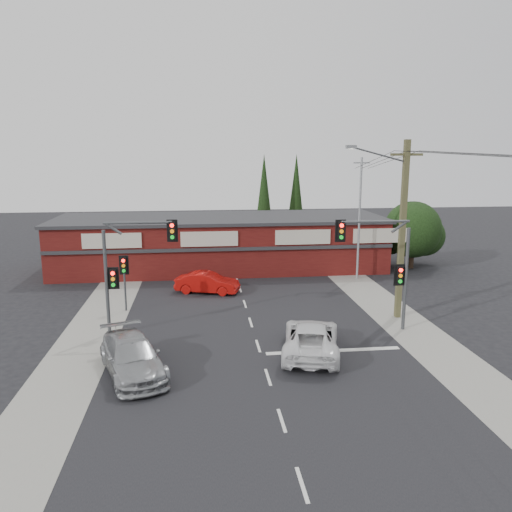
{
  "coord_description": "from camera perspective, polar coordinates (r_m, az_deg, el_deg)",
  "views": [
    {
      "loc": [
        -2.75,
        -23.34,
        9.25
      ],
      "look_at": [
        0.3,
        3.0,
        3.79
      ],
      "focal_mm": 35.0,
      "sensor_mm": 36.0,
      "label": 1
    }
  ],
  "objects": [
    {
      "name": "white_suv",
      "position": [
        23.86,
        6.31,
        -9.3
      ],
      "size": [
        3.7,
        5.87,
        1.51
      ],
      "primitive_type": "imported",
      "rotation": [
        0.0,
        0.0,
        2.91
      ],
      "color": "white",
      "rests_on": "ground"
    },
    {
      "name": "pedestal_signal",
      "position": [
        30.46,
        -14.83,
        -1.75
      ],
      "size": [
        0.55,
        0.27,
        3.38
      ],
      "color": "#47494C",
      "rests_on": "ground"
    },
    {
      "name": "traffic_mast_left",
      "position": [
        26.16,
        -14.54,
        -0.49
      ],
      "size": [
        3.77,
        0.27,
        5.97
      ],
      "color": "#47494C",
      "rests_on": "ground"
    },
    {
      "name": "conifer_far",
      "position": [
        50.44,
        4.6,
        7.3
      ],
      "size": [
        1.8,
        1.8,
        9.25
      ],
      "color": "#2D2116",
      "rests_on": "ground"
    },
    {
      "name": "conifer_near",
      "position": [
        47.9,
        0.92,
        7.11
      ],
      "size": [
        1.8,
        1.8,
        9.25
      ],
      "color": "#2D2116",
      "rests_on": "ground"
    },
    {
      "name": "shop_building",
      "position": [
        40.99,
        -4.05,
        1.6
      ],
      "size": [
        27.3,
        8.4,
        4.22
      ],
      "color": "#4B100F",
      "rests_on": "ground"
    },
    {
      "name": "tree_cluster",
      "position": [
        42.99,
        17.43,
        2.59
      ],
      "size": [
        5.9,
        5.1,
        5.5
      ],
      "color": "#2D2116",
      "rests_on": "ground"
    },
    {
      "name": "stop_line",
      "position": [
        24.52,
        8.83,
        -10.64
      ],
      "size": [
        6.5,
        0.35,
        0.01
      ],
      "primitive_type": "cube",
      "color": "silver",
      "rests_on": "ground"
    },
    {
      "name": "power_lines",
      "position": [
        23.7,
        22.04,
        10.29
      ],
      "size": [
        2.01,
        29.0,
        1.22
      ],
      "color": "black",
      "rests_on": "ground"
    },
    {
      "name": "red_sedan",
      "position": [
        33.87,
        -5.58,
        -3.04
      ],
      "size": [
        4.52,
        2.69,
        1.41
      ],
      "primitive_type": "imported",
      "rotation": [
        0.0,
        0.0,
        1.27
      ],
      "color": "#B60F0B",
      "rests_on": "ground"
    },
    {
      "name": "verge_right",
      "position": [
        31.86,
        14.46,
        -5.61
      ],
      "size": [
        3.0,
        70.0,
        0.02
      ],
      "primitive_type": "cube",
      "color": "gray",
      "rests_on": "ground"
    },
    {
      "name": "utility_pole",
      "position": [
        28.84,
        16.17,
        3.49
      ],
      "size": [
        4.38,
        0.59,
        10.0
      ],
      "color": "brown",
      "rests_on": "ground"
    },
    {
      "name": "lane_dashes",
      "position": [
        24.8,
        0.24,
        -10.23
      ],
      "size": [
        0.12,
        36.63,
        0.01
      ],
      "color": "silver",
      "rests_on": "ground"
    },
    {
      "name": "traffic_mast_right",
      "position": [
        26.7,
        14.64,
        -0.21
      ],
      "size": [
        3.96,
        0.27,
        5.97
      ],
      "color": "#47494C",
      "rests_on": "ground"
    },
    {
      "name": "silver_suv",
      "position": [
        22.27,
        -13.96,
        -11.09
      ],
      "size": [
        3.78,
        5.77,
        1.55
      ],
      "primitive_type": "imported",
      "rotation": [
        0.0,
        0.0,
        0.33
      ],
      "color": "#9A9C9F",
      "rests_on": "ground"
    },
    {
      "name": "verge_left",
      "position": [
        30.36,
        -17.31,
        -6.64
      ],
      "size": [
        3.0,
        70.0,
        0.02
      ],
      "primitive_type": "cube",
      "color": "gray",
      "rests_on": "ground"
    },
    {
      "name": "steel_pole",
      "position": [
        37.52,
        11.74,
        4.42
      ],
      "size": [
        1.2,
        0.16,
        9.0
      ],
      "color": "gray",
      "rests_on": "ground"
    },
    {
      "name": "ground",
      "position": [
        25.26,
        0.11,
        -9.86
      ],
      "size": [
        120.0,
        120.0,
        0.0
      ],
      "primitive_type": "plane",
      "color": "black",
      "rests_on": "ground"
    },
    {
      "name": "road_strip",
      "position": [
        29.94,
        -1.01,
        -6.36
      ],
      "size": [
        14.0,
        70.0,
        0.01
      ],
      "primitive_type": "cube",
      "color": "black",
      "rests_on": "ground"
    }
  ]
}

